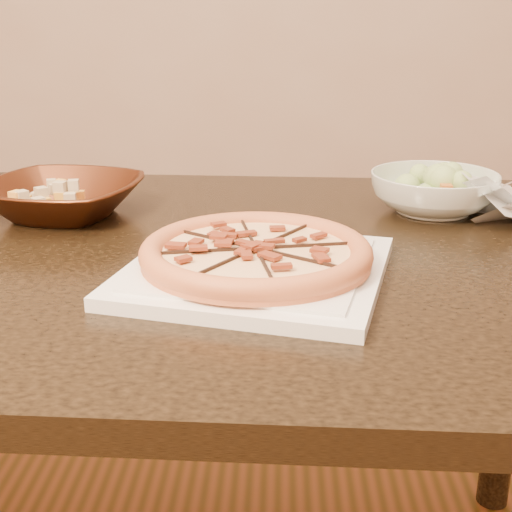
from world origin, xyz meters
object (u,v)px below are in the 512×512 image
at_px(dining_table, 180,305).
at_px(bronze_bowl, 63,198).
at_px(pizza, 256,253).
at_px(salad_bowl, 434,193).
at_px(plate, 256,270).

height_order(dining_table, bronze_bowl, bronze_bowl).
height_order(pizza, salad_bowl, salad_bowl).
bearing_deg(pizza, plate, -84.91).
relative_size(plate, bronze_bowl, 1.54).
bearing_deg(dining_table, pizza, -45.56).
bearing_deg(plate, bronze_bowl, 140.58).
distance_m(plate, pizza, 0.02).
height_order(plate, pizza, pizza).
xyz_separation_m(plate, bronze_bowl, (-0.34, 0.28, 0.02)).
bearing_deg(dining_table, bronze_bowl, 144.61).
bearing_deg(bronze_bowl, dining_table, -35.39).
bearing_deg(salad_bowl, bronze_bowl, -175.34).
xyz_separation_m(pizza, salad_bowl, (0.30, 0.33, 0.00)).
bearing_deg(salad_bowl, pizza, -131.92).
bearing_deg(dining_table, salad_bowl, 26.14).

